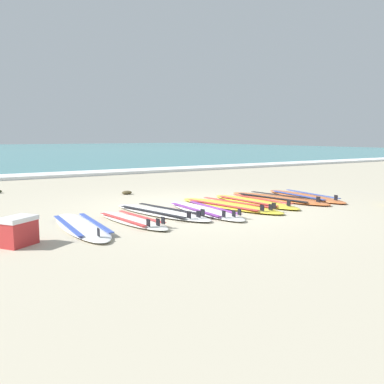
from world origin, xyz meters
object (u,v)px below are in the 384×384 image
Objects in this scene: surfboard_4 at (229,205)px; surfboard_5 at (254,202)px; surfboard_3 at (204,210)px; surfboard_6 at (278,198)px; surfboard_0 at (81,226)px; surfboard_2 at (161,212)px; surfboard_1 at (132,220)px; surfboard_7 at (305,196)px; cooler_box at (18,231)px.

surfboard_4 is 1.09× the size of surfboard_5.
surfboard_6 is (2.26, 0.42, -0.00)m from surfboard_3.
surfboard_6 is (4.63, 0.56, -0.00)m from surfboard_0.
surfboard_5 is at bearing 8.04° from surfboard_4.
surfboard_1 is at bearing -152.01° from surfboard_2.
surfboard_1 is 4.57m from surfboard_7.
surfboard_2 and surfboard_7 have the same top height.
cooler_box is (-6.40, -1.05, 0.16)m from surfboard_7.
surfboard_6 is at bearing 8.29° from surfboard_1.
surfboard_4 is at bearing -176.88° from surfboard_7.
surfboard_1 is 0.80× the size of surfboard_2.
cooler_box is at bearing -167.41° from surfboard_4.
surfboard_0 is 4.33× the size of cooler_box.
surfboard_2 is at bearing 14.39° from surfboard_0.
cooler_box reaches higher than surfboard_1.
surfboard_6 is at bearing 10.57° from surfboard_3.
surfboard_7 is (4.54, 0.46, -0.00)m from surfboard_1.
surfboard_3 is at bearing -168.04° from surfboard_5.
surfboard_6 is at bearing 2.85° from surfboard_2.
surfboard_1 and surfboard_5 have the same top height.
surfboard_3 is 4.32× the size of cooler_box.
cooler_box is (-4.87, -1.03, 0.16)m from surfboard_5.
cooler_box is at bearing -159.39° from surfboard_2.
surfboard_0 is 0.96× the size of surfboard_2.
surfboard_1 is 0.82× the size of surfboard_5.
surfboard_1 is at bearing -171.60° from surfboard_5.
surfboard_6 is at bearing 6.92° from surfboard_0.
cooler_box is (-4.13, -0.92, 0.16)m from surfboard_4.
surfboard_4 is at bearing -172.04° from surfboard_6.
surfboard_1 is at bearing -171.71° from surfboard_6.
surfboard_2 is 1.02× the size of surfboard_5.
surfboard_4 is (2.27, 0.34, -0.00)m from surfboard_1.
surfboard_5 and surfboard_6 have the same top height.
surfboard_6 is at bearing 11.36° from cooler_box.
surfboard_2 is at bearing -177.15° from surfboard_6.
surfboard_1 is at bearing 17.39° from cooler_box.
surfboard_0 is 4.67m from surfboard_6.
surfboard_2 is at bearing 160.72° from surfboard_3.
surfboard_1 and surfboard_6 have the same top height.
surfboard_4 is at bearing 6.42° from surfboard_0.
surfboard_1 is 3.04m from surfboard_5.
surfboard_5 is (0.74, 0.10, -0.00)m from surfboard_4.
surfboard_6 is 1.08× the size of surfboard_7.
cooler_box reaches higher than surfboard_7.
surfboard_2 and surfboard_6 have the same top height.
surfboard_7 is (5.39, 0.47, -0.00)m from surfboard_0.
surfboard_2 is 4.53× the size of cooler_box.
surfboard_4 is 4.23m from cooler_box.
surfboard_4 is (0.74, 0.21, -0.00)m from surfboard_3.
surfboard_1 is at bearing -174.17° from surfboard_7.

